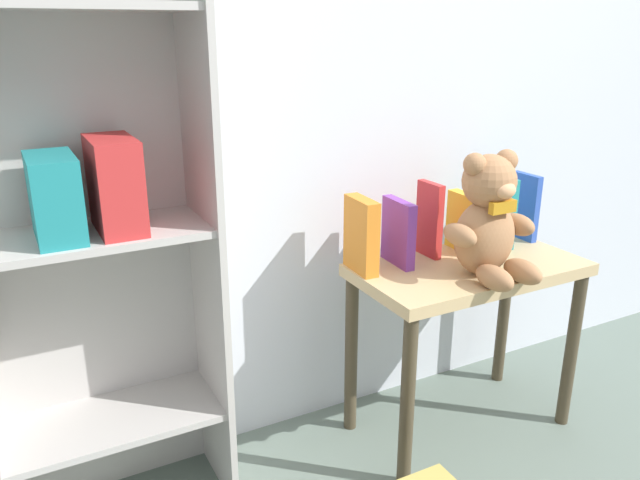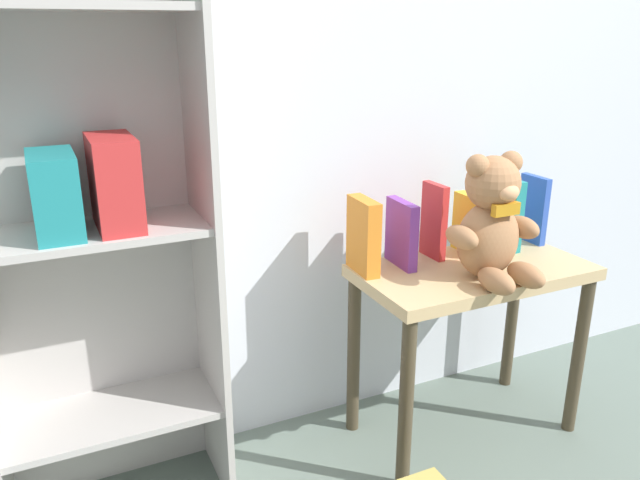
# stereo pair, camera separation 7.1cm
# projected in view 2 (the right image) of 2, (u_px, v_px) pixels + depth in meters

# --- Properties ---
(wall_back) EXTENTS (4.80, 0.06, 2.50)m
(wall_back) POSITION_uv_depth(u_px,v_px,m) (388.00, 19.00, 1.82)
(wall_back) COLOR silver
(wall_back) RESTS_ON ground_plane
(bookshelf_side) EXTENTS (0.56, 0.28, 1.55)m
(bookshelf_side) POSITION_uv_depth(u_px,v_px,m) (84.00, 190.00, 1.45)
(bookshelf_side) COLOR #BCB7B2
(bookshelf_side) RESTS_ON ground_plane
(display_table) EXTENTS (0.69, 0.36, 0.56)m
(display_table) POSITION_uv_depth(u_px,v_px,m) (471.00, 296.00, 1.87)
(display_table) COLOR tan
(display_table) RESTS_ON ground_plane
(teddy_bear) EXTENTS (0.27, 0.25, 0.35)m
(teddy_bear) POSITION_uv_depth(u_px,v_px,m) (492.00, 223.00, 1.70)
(teddy_bear) COLOR #A8754C
(teddy_bear) RESTS_ON display_table
(book_standing_orange) EXTENTS (0.05, 0.14, 0.22)m
(book_standing_orange) POSITION_uv_depth(u_px,v_px,m) (363.00, 236.00, 1.77)
(book_standing_orange) COLOR orange
(book_standing_orange) RESTS_ON display_table
(book_standing_purple) EXTENTS (0.04, 0.14, 0.20)m
(book_standing_purple) POSITION_uv_depth(u_px,v_px,m) (402.00, 234.00, 1.82)
(book_standing_purple) COLOR purple
(book_standing_purple) RESTS_ON display_table
(book_standing_red) EXTENTS (0.02, 0.11, 0.23)m
(book_standing_red) POSITION_uv_depth(u_px,v_px,m) (434.00, 221.00, 1.88)
(book_standing_red) COLOR red
(book_standing_red) RESTS_ON display_table
(book_standing_yellow) EXTENTS (0.04, 0.14, 0.18)m
(book_standing_yellow) POSITION_uv_depth(u_px,v_px,m) (471.00, 224.00, 1.92)
(book_standing_yellow) COLOR gold
(book_standing_yellow) RESTS_ON display_table
(book_standing_teal) EXTENTS (0.04, 0.14, 0.23)m
(book_standing_teal) POSITION_uv_depth(u_px,v_px,m) (504.00, 213.00, 1.96)
(book_standing_teal) COLOR teal
(book_standing_teal) RESTS_ON display_table
(book_standing_blue) EXTENTS (0.02, 0.11, 0.22)m
(book_standing_blue) POSITION_uv_depth(u_px,v_px,m) (533.00, 209.00, 2.02)
(book_standing_blue) COLOR #2D51B7
(book_standing_blue) RESTS_ON display_table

